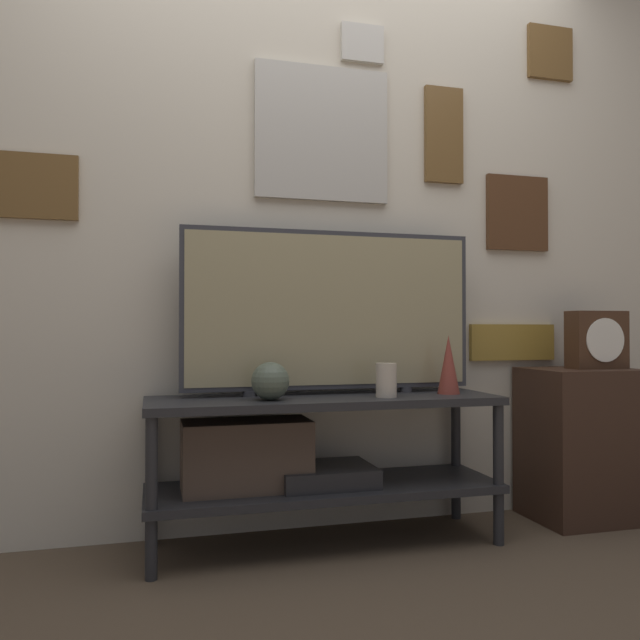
{
  "coord_description": "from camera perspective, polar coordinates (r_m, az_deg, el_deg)",
  "views": [
    {
      "loc": [
        -0.63,
        -2.03,
        0.81
      ],
      "look_at": [
        -0.02,
        0.24,
        0.85
      ],
      "focal_mm": 35.0,
      "sensor_mm": 36.0,
      "label": 1
    }
  ],
  "objects": [
    {
      "name": "wall_back",
      "position": [
        2.66,
        -0.9,
        10.94
      ],
      "size": [
        6.4,
        0.08,
        2.7
      ],
      "color": "beige",
      "rests_on": "ground_plane"
    },
    {
      "name": "vase_slim_bronze",
      "position": [
        2.52,
        11.67,
        -4.0
      ],
      "size": [
        0.09,
        0.09,
        0.23
      ],
      "color": "brown",
      "rests_on": "media_console"
    },
    {
      "name": "ground_plane",
      "position": [
        2.28,
        2.21,
        -21.73
      ],
      "size": [
        12.0,
        12.0,
        0.0
      ],
      "primitive_type": "plane",
      "color": "#4C3D2D"
    },
    {
      "name": "media_console",
      "position": [
        2.37,
        -2.21,
        -12.04
      ],
      "size": [
        1.32,
        0.4,
        0.56
      ],
      "color": "#232326",
      "rests_on": "ground_plane"
    },
    {
      "name": "vase_round_glass",
      "position": [
        2.25,
        -4.57,
        -5.59
      ],
      "size": [
        0.14,
        0.14,
        0.14
      ],
      "color": "#4C5647",
      "rests_on": "media_console"
    },
    {
      "name": "television",
      "position": [
        2.45,
        0.96,
        0.9
      ],
      "size": [
        1.17,
        0.05,
        0.64
      ],
      "color": "#333338",
      "rests_on": "media_console"
    },
    {
      "name": "mantel_clock",
      "position": [
        2.93,
        23.99,
        -1.67
      ],
      "size": [
        0.25,
        0.11,
        0.25
      ],
      "color": "#422819",
      "rests_on": "side_table"
    },
    {
      "name": "candle_jar",
      "position": [
        2.36,
        6.08,
        -5.49
      ],
      "size": [
        0.08,
        0.08,
        0.13
      ],
      "color": "#C1B29E",
      "rests_on": "media_console"
    },
    {
      "name": "side_table",
      "position": [
        2.95,
        22.81,
        -10.36
      ],
      "size": [
        0.45,
        0.35,
        0.64
      ],
      "color": "#382319",
      "rests_on": "ground_plane"
    }
  ]
}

